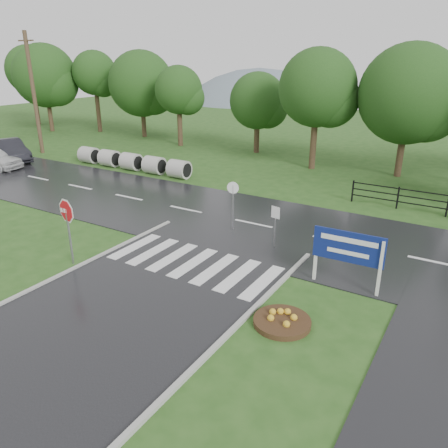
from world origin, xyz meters
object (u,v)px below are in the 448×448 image
Objects in this scene: estate_billboard at (348,250)px; stop_sign at (67,217)px; culvert_pipes at (131,162)px; car_dark at (12,161)px.

stop_sign is at bearing -159.30° from estate_billboard.
culvert_pipes is 3.47× the size of stop_sign.
culvert_pipes reaches higher than car_dark.
culvert_pipes is 19.98m from estate_billboard.
stop_sign is at bearing -99.82° from car_dark.
stop_sign is 20.57m from car_dark.
car_dark is (-9.72, -2.77, -0.60)m from culvert_pipes.
culvert_pipes is 15.01m from stop_sign.
estate_billboard is at bearing -84.03° from car_dark.
stop_sign is 10.25m from estate_billboard.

